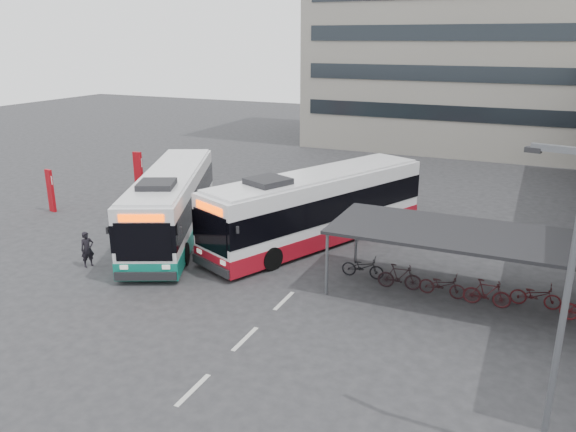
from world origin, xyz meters
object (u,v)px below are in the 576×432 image
at_px(bus_main, 318,208).
at_px(bus_teal, 172,204).
at_px(pedestrian, 87,249).
at_px(lamp_post, 562,295).

bearing_deg(bus_main, bus_teal, -138.28).
xyz_separation_m(bus_main, pedestrian, (-7.69, -6.81, -0.89)).
distance_m(bus_main, bus_teal, 7.01).
bearing_deg(pedestrian, bus_teal, 13.73).
height_order(bus_teal, lamp_post, lamp_post).
xyz_separation_m(bus_teal, pedestrian, (-1.00, -4.69, -0.83)).
bearing_deg(bus_main, lamp_post, -24.94).
bearing_deg(lamp_post, bus_main, 144.62).
distance_m(pedestrian, lamp_post, 18.42).
relative_size(pedestrian, lamp_post, 0.21).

